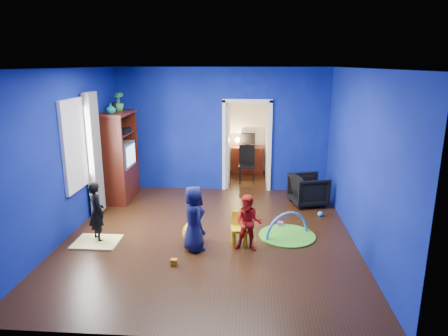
# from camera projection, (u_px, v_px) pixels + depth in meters

# --- Properties ---
(floor) EXTENTS (5.00, 5.50, 0.01)m
(floor) POSITION_uv_depth(u_px,v_px,m) (210.00, 236.00, 7.11)
(floor) COLOR black
(floor) RESTS_ON ground
(ceiling) EXTENTS (5.00, 5.50, 0.01)m
(ceiling) POSITION_uv_depth(u_px,v_px,m) (208.00, 68.00, 6.37)
(ceiling) COLOR white
(ceiling) RESTS_ON wall_back
(wall_back) EXTENTS (5.00, 0.02, 2.90)m
(wall_back) POSITION_uv_depth(u_px,v_px,m) (222.00, 130.00, 9.40)
(wall_back) COLOR navy
(wall_back) RESTS_ON floor
(wall_front) EXTENTS (5.00, 0.02, 2.90)m
(wall_front) POSITION_uv_depth(u_px,v_px,m) (180.00, 217.00, 4.09)
(wall_front) COLOR navy
(wall_front) RESTS_ON floor
(wall_left) EXTENTS (0.02, 5.50, 2.90)m
(wall_left) POSITION_uv_depth(u_px,v_px,m) (66.00, 154.00, 6.91)
(wall_left) COLOR navy
(wall_left) RESTS_ON floor
(wall_right) EXTENTS (0.02, 5.50, 2.90)m
(wall_right) POSITION_uv_depth(u_px,v_px,m) (360.00, 159.00, 6.57)
(wall_right) COLOR navy
(wall_right) RESTS_ON floor
(alcove) EXTENTS (1.00, 1.75, 2.50)m
(alcove) POSITION_uv_depth(u_px,v_px,m) (247.00, 133.00, 10.25)
(alcove) COLOR silver
(alcove) RESTS_ON floor
(armchair) EXTENTS (0.88, 0.87, 0.66)m
(armchair) POSITION_uv_depth(u_px,v_px,m) (308.00, 190.00, 8.60)
(armchair) COLOR black
(armchair) RESTS_ON floor
(child_black) EXTENTS (0.45, 0.45, 1.06)m
(child_black) POSITION_uv_depth(u_px,v_px,m) (97.00, 212.00, 6.79)
(child_black) COLOR black
(child_black) RESTS_ON floor
(child_navy) EXTENTS (0.57, 0.63, 1.09)m
(child_navy) POSITION_uv_depth(u_px,v_px,m) (194.00, 219.00, 6.45)
(child_navy) COLOR #10153C
(child_navy) RESTS_ON floor
(toddler_red) EXTENTS (0.49, 0.40, 0.94)m
(toddler_red) POSITION_uv_depth(u_px,v_px,m) (249.00, 223.00, 6.46)
(toddler_red) COLOR red
(toddler_red) RESTS_ON floor
(vase) EXTENTS (0.26, 0.26, 0.21)m
(vase) POSITION_uv_depth(u_px,v_px,m) (111.00, 109.00, 8.26)
(vase) COLOR #0B5D5F
(vase) RESTS_ON tv_armoire
(potted_plant) EXTENTS (0.23, 0.23, 0.41)m
(potted_plant) POSITION_uv_depth(u_px,v_px,m) (119.00, 102.00, 8.74)
(potted_plant) COLOR green
(potted_plant) RESTS_ON tv_armoire
(tv_armoire) EXTENTS (0.58, 1.14, 1.96)m
(tv_armoire) POSITION_uv_depth(u_px,v_px,m) (119.00, 156.00, 8.82)
(tv_armoire) COLOR #371609
(tv_armoire) RESTS_ON floor
(crt_tv) EXTENTS (0.46, 0.70, 0.54)m
(crt_tv) POSITION_uv_depth(u_px,v_px,m) (121.00, 155.00, 8.81)
(crt_tv) COLOR silver
(crt_tv) RESTS_ON tv_armoire
(yellow_blanket) EXTENTS (0.75, 0.60, 0.03)m
(yellow_blanket) POSITION_uv_depth(u_px,v_px,m) (97.00, 242.00, 6.82)
(yellow_blanket) COLOR #F2E07A
(yellow_blanket) RESTS_ON floor
(hopper_ball) EXTENTS (0.38, 0.38, 0.38)m
(hopper_ball) POSITION_uv_depth(u_px,v_px,m) (193.00, 232.00, 6.78)
(hopper_ball) COLOR yellow
(hopper_ball) RESTS_ON floor
(kid_chair) EXTENTS (0.31, 0.31, 0.50)m
(kid_chair) POSITION_uv_depth(u_px,v_px,m) (240.00, 230.00, 6.72)
(kid_chair) COLOR yellow
(kid_chair) RESTS_ON floor
(play_mat) EXTENTS (1.00, 1.00, 0.03)m
(play_mat) POSITION_uv_depth(u_px,v_px,m) (287.00, 236.00, 7.08)
(play_mat) COLOR green
(play_mat) RESTS_ON floor
(toy_arch) EXTENTS (0.79, 0.49, 0.89)m
(toy_arch) POSITION_uv_depth(u_px,v_px,m) (287.00, 235.00, 7.08)
(toy_arch) COLOR #3F8CD8
(toy_arch) RESTS_ON floor
(window_left) EXTENTS (0.03, 0.95, 1.55)m
(window_left) POSITION_uv_depth(u_px,v_px,m) (75.00, 145.00, 7.23)
(window_left) COLOR white
(window_left) RESTS_ON wall_left
(curtain) EXTENTS (0.14, 0.42, 2.40)m
(curtain) POSITION_uv_depth(u_px,v_px,m) (94.00, 154.00, 7.82)
(curtain) COLOR slate
(curtain) RESTS_ON floor
(doorway) EXTENTS (1.16, 0.10, 2.10)m
(doorway) POSITION_uv_depth(u_px,v_px,m) (247.00, 147.00, 9.46)
(doorway) COLOR white
(doorway) RESTS_ON floor
(study_desk) EXTENTS (0.88, 0.44, 0.75)m
(study_desk) POSITION_uv_depth(u_px,v_px,m) (247.00, 160.00, 11.08)
(study_desk) COLOR #3D140A
(study_desk) RESTS_ON floor
(desk_monitor) EXTENTS (0.40, 0.05, 0.32)m
(desk_monitor) POSITION_uv_depth(u_px,v_px,m) (248.00, 139.00, 11.05)
(desk_monitor) COLOR black
(desk_monitor) RESTS_ON study_desk
(desk_lamp) EXTENTS (0.14, 0.14, 0.14)m
(desk_lamp) POSITION_uv_depth(u_px,v_px,m) (237.00, 140.00, 11.02)
(desk_lamp) COLOR #FFD88C
(desk_lamp) RESTS_ON study_desk
(folding_chair) EXTENTS (0.40, 0.40, 0.92)m
(folding_chair) POSITION_uv_depth(u_px,v_px,m) (247.00, 165.00, 10.14)
(folding_chair) COLOR black
(folding_chair) RESTS_ON floor
(book_shelf) EXTENTS (0.88, 0.24, 0.04)m
(book_shelf) POSITION_uv_depth(u_px,v_px,m) (248.00, 100.00, 10.77)
(book_shelf) COLOR white
(book_shelf) RESTS_ON study_desk
(toy_0) EXTENTS (0.11, 0.11, 0.11)m
(toy_0) POSITION_uv_depth(u_px,v_px,m) (320.00, 214.00, 7.99)
(toy_0) COLOR #2982ED
(toy_0) RESTS_ON floor
(toy_1) EXTENTS (0.10, 0.08, 0.10)m
(toy_1) POSITION_uv_depth(u_px,v_px,m) (174.00, 262.00, 6.06)
(toy_1) COLOR orange
(toy_1) RESTS_ON floor
(toy_2) EXTENTS (0.11, 0.11, 0.11)m
(toy_2) POSITION_uv_depth(u_px,v_px,m) (251.00, 215.00, 7.92)
(toy_2) COLOR green
(toy_2) RESTS_ON floor
(toy_3) EXTENTS (0.10, 0.08, 0.10)m
(toy_3) POSITION_uv_depth(u_px,v_px,m) (280.00, 224.00, 7.48)
(toy_3) COLOR #C24AC6
(toy_3) RESTS_ON floor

